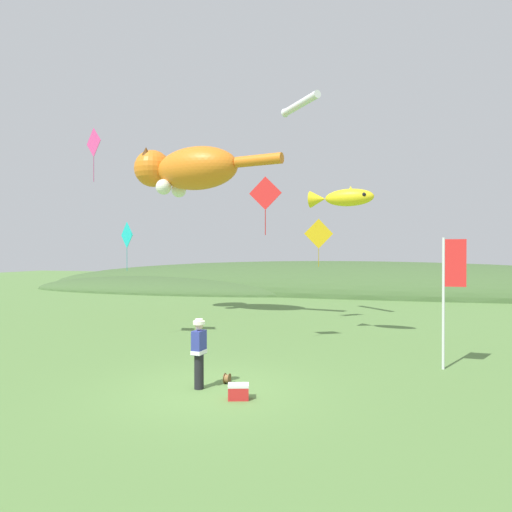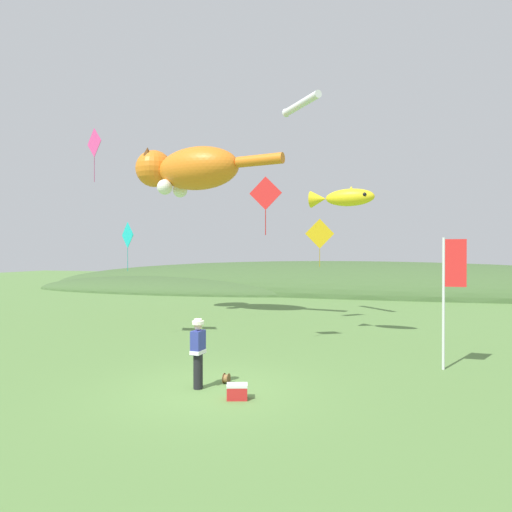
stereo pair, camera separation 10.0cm
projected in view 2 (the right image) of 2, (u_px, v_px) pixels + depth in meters
name	position (u px, v px, depth m)	size (l,w,h in m)	color
ground_plane	(208.00, 390.00, 11.43)	(120.00, 120.00, 0.00)	#5B8442
distant_hill_ridge	(324.00, 292.00, 40.10)	(61.00, 15.05, 5.38)	#426033
festival_attendant	(198.00, 351.00, 11.56)	(0.30, 0.44, 1.77)	black
kite_spool	(226.00, 378.00, 12.01)	(0.14, 0.27, 0.27)	olive
picnic_cooler	(237.00, 392.00, 10.73)	(0.57, 0.47, 0.36)	red
festival_banner_pole	(449.00, 283.00, 13.38)	(0.66, 0.08, 3.90)	silver
kite_giant_cat	(188.00, 170.00, 24.48)	(8.81, 3.22, 2.69)	orange
kite_fish_windsock	(343.00, 198.00, 17.92)	(2.63, 1.06, 0.79)	yellow
kite_tube_streamer	(301.00, 104.00, 21.76)	(2.37, 2.58, 0.44)	white
kite_diamond_teal	(128.00, 236.00, 18.05)	(0.88, 0.56, 1.93)	#19BFBF
kite_diamond_gold	(320.00, 234.00, 22.58)	(1.35, 0.65, 2.38)	yellow
kite_diamond_pink	(94.00, 143.00, 16.47)	(0.94, 0.48, 1.94)	#E53F8C
kite_diamond_red	(266.00, 194.00, 16.32)	(1.20, 0.08, 2.10)	red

